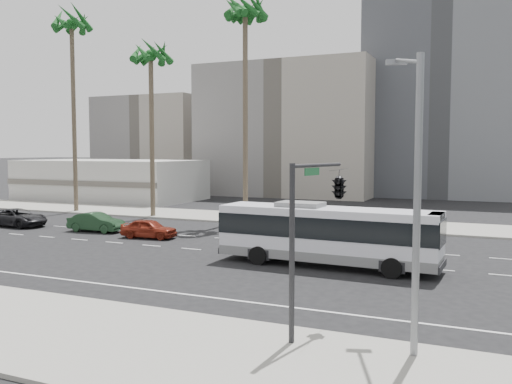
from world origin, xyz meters
The scene contains 17 objects.
ground centered at (0.00, 0.00, 0.00)m, with size 700.00×700.00×0.00m, color black.
sidewalk_north centered at (0.00, 15.50, 0.07)m, with size 120.00×7.00×0.15m, color gray.
sidewalk_south centered at (0.00, -15.50, 0.07)m, with size 120.00×7.00×0.15m, color gray.
commercial_low centered at (-30.00, 25.99, 2.50)m, with size 22.00×12.16×5.00m.
midrise_beige_west centered at (-12.00, 45.00, 9.00)m, with size 24.00×18.00×18.00m, color gray.
midrise_gray_center centered at (8.00, 52.00, 13.00)m, with size 20.00×20.00×26.00m, color #4D4F55.
midrise_beige_far centered at (-38.00, 50.00, 7.50)m, with size 18.00×16.00×15.00m, color gray.
civic_tower centered at (-2.00, 250.00, 38.83)m, with size 42.00×42.00×129.00m.
city_bus centered at (6.27, -1.44, 1.79)m, with size 11.99×3.18×3.41m.
car_a centered at (-7.97, 2.55, 0.69)m, with size 4.03×1.62×1.37m, color maroon.
car_b centered at (-13.47, 3.51, 0.73)m, with size 4.44×1.55×1.46m, color #1A371F.
car_c centered at (-21.33, 3.19, 0.73)m, with size 5.25×2.42×1.46m, color black.
streetlight_corner centered at (12.19, -12.59, 5.37)m, with size 1.85×4.35×9.52m.
traffic_signal centered at (9.26, -10.85, 4.87)m, with size 2.72×3.69×5.84m.
palm_near centered at (-5.62, 13.87, 17.74)m, with size 5.83×5.83×19.59m.
palm_mid centered at (-14.65, 12.83, 14.56)m, with size 5.24×5.24×16.18m.
palm_far centered at (-24.17, 13.23, 18.27)m, with size 5.86×5.86×20.11m.
Camera 1 is at (14.37, -29.41, 6.24)m, focal length 38.09 mm.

